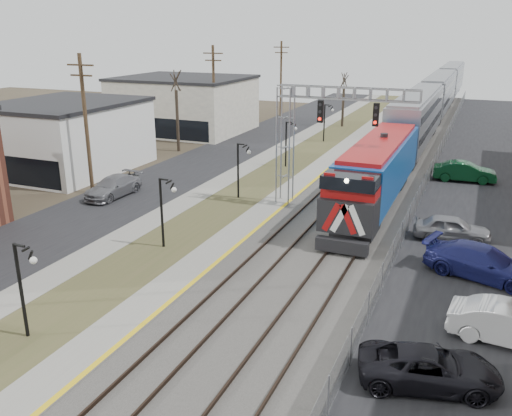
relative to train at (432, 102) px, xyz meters
The scene contains 20 objects.
street_west 34.43m from the train, 119.70° to the right, with size 7.00×120.00×0.04m, color black.
sidewalk 32.44m from the train, 112.76° to the right, with size 2.00×120.00×0.08m, color gray.
grass_median 31.41m from the train, 107.68° to the right, with size 4.00×120.00×0.06m, color #434525.
platform 30.63m from the train, 102.31° to the right, with size 2.00×120.00×0.24m, color gray.
ballast_bed 29.97m from the train, 92.88° to the right, with size 8.00×120.00×0.20m, color #595651.
platform_edge 30.44m from the train, 100.68° to the right, with size 0.24×120.00×0.01m, color gold.
track_near 30.12m from the train, 96.70° to the right, with size 1.58×120.00×0.15m.
track_far 29.92m from the train, 90.00° to the right, with size 1.58×120.00×0.15m.
train is the anchor object (origin of this frame).
signal_gantry 37.15m from the train, 96.63° to the right, with size 9.00×1.07×8.15m.
lampposts 47.48m from the train, 101.54° to the right, with size 0.14×62.14×4.00m.
utility_poles 44.59m from the train, 116.68° to the right, with size 0.28×80.28×10.00m.
fence 30.00m from the train, 84.82° to the right, with size 0.04×120.00×1.60m, color gray.
buildings_west 48.48m from the train, 123.14° to the right, with size 14.00×67.00×7.00m.
bare_trees 31.62m from the train, 125.06° to the right, with size 12.30×42.30×5.95m.
car_lot_c 54.15m from the train, 84.27° to the right, with size 2.19×4.75×1.32m, color black.
car_lot_d 44.73m from the train, 81.14° to the right, with size 2.24×5.51×1.60m, color navy.
car_lot_e 39.91m from the train, 82.54° to the right, with size 1.71×4.24×1.45m, color slate.
car_lot_f 26.43m from the train, 78.60° to the right, with size 1.65×4.73×1.56m, color #0B391B.
car_street_b 43.88m from the train, 114.20° to the right, with size 2.02×4.98×1.44m, color slate.
Camera 1 is at (11.57, -5.74, 11.61)m, focal length 38.00 mm.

